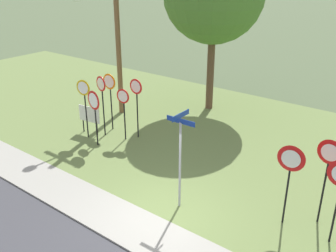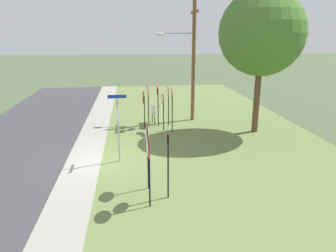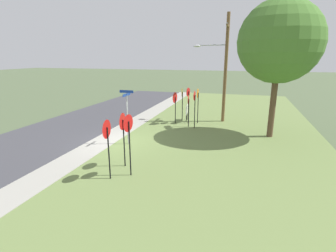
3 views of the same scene
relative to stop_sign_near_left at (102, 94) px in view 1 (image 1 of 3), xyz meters
name	(u,v)px [view 1 (image 1 of 3)]	position (x,y,z in m)	size (l,w,h in m)	color
ground_plane	(159,218)	(5.52, -3.10, -1.94)	(160.00, 160.00, 0.00)	#4C5B3D
sidewalk_strip	(141,231)	(5.52, -3.90, -1.91)	(44.00, 1.60, 0.06)	#99968C
grass_median	(250,146)	(5.52, 2.90, -1.92)	(44.00, 12.00, 0.04)	olive
stop_sign_near_left	(102,94)	(0.00, 0.00, 0.00)	(0.63, 0.14, 2.66)	black
stop_sign_near_right	(110,90)	(-0.21, 0.67, -0.03)	(0.69, 0.10, 2.58)	black
stop_sign_far_left	(84,97)	(-0.45, -0.58, -0.06)	(0.65, 0.14, 2.56)	black
stop_sign_far_center	(136,96)	(1.29, 0.72, -0.04)	(0.64, 0.09, 2.61)	black
stop_sign_far_right	(124,104)	(1.00, 0.23, -0.30)	(0.61, 0.12, 2.25)	black
stop_sign_center_tall	(94,106)	(0.48, -0.88, -0.19)	(0.77, 0.14, 2.35)	black
yield_sign_near_left	(290,167)	(8.52, -1.14, -0.04)	(0.77, 0.12, 2.49)	black
yield_sign_far_left	(328,162)	(9.32, -0.48, 0.08)	(0.73, 0.13, 2.64)	black
street_name_post	(180,153)	(5.65, -2.26, -0.07)	(0.96, 0.82, 3.09)	#9EA0A8
utility_pole	(114,26)	(-1.35, 2.28, 2.39)	(2.10, 2.59, 7.88)	brown
notice_board	(89,116)	(-0.65, -0.23, -1.07)	(1.09, 0.18, 1.25)	black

